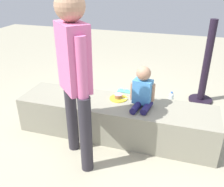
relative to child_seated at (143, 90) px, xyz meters
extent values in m
plane|color=#A59F86|center=(-0.32, -0.01, -0.66)|extent=(12.00, 12.00, 0.00)
cube|color=gray|center=(-0.32, -0.01, -0.43)|extent=(2.38, 0.58, 0.44)
cylinder|color=#201C53|center=(-0.04, -0.10, -0.18)|extent=(0.11, 0.26, 0.08)
cylinder|color=#201C53|center=(0.07, -0.08, -0.18)|extent=(0.11, 0.26, 0.08)
cube|color=#4693D9|center=(0.00, 0.02, -0.03)|extent=(0.23, 0.16, 0.28)
sphere|color=tan|center=(0.00, 0.02, 0.19)|extent=(0.16, 0.16, 0.16)
cylinder|color=tan|center=(-0.12, 0.00, -0.04)|extent=(0.05, 0.05, 0.21)
cylinder|color=tan|center=(0.11, 0.04, -0.04)|extent=(0.05, 0.05, 0.21)
cylinder|color=#2C2931|center=(-0.42, -0.69, -0.24)|extent=(0.12, 0.12, 0.83)
cylinder|color=#2C2931|center=(-0.70, -0.42, -0.24)|extent=(0.12, 0.12, 0.83)
cube|color=#D7659C|center=(-0.56, -0.55, 0.49)|extent=(0.40, 0.40, 0.63)
sphere|color=tan|center=(-0.56, -0.55, 0.94)|extent=(0.26, 0.26, 0.26)
cylinder|color=#D7659C|center=(-0.42, -0.68, 0.43)|extent=(0.10, 0.10, 0.60)
cylinder|color=#D7659C|center=(-0.69, -0.42, 0.43)|extent=(0.10, 0.10, 0.60)
cylinder|color=yellow|center=(-0.31, 0.10, -0.21)|extent=(0.22, 0.22, 0.01)
cylinder|color=olive|center=(-0.31, 0.10, -0.18)|extent=(0.10, 0.10, 0.05)
cylinder|color=pink|center=(-0.31, 0.10, -0.15)|extent=(0.10, 0.10, 0.01)
cube|color=silver|center=(-0.25, 0.09, -0.20)|extent=(0.11, 0.04, 0.00)
cube|color=#59C6B2|center=(-0.40, 0.76, -0.54)|extent=(0.20, 0.11, 0.24)
torus|color=white|center=(-0.45, 0.76, -0.42)|extent=(0.08, 0.01, 0.08)
torus|color=white|center=(-0.36, 0.76, -0.42)|extent=(0.08, 0.01, 0.08)
cylinder|color=black|center=(0.73, 1.24, -0.64)|extent=(0.36, 0.36, 0.04)
cylinder|color=black|center=(0.73, 1.24, 0.00)|extent=(0.11, 0.11, 1.23)
cylinder|color=silver|center=(0.29, 1.04, -0.58)|extent=(0.08, 0.08, 0.15)
cone|color=silver|center=(0.29, 1.04, -0.50)|extent=(0.07, 0.07, 0.03)
cylinder|color=blue|center=(0.29, 1.04, -0.48)|extent=(0.03, 0.03, 0.01)
cube|color=white|center=(0.05, 0.51, -0.61)|extent=(0.30, 0.30, 0.10)
cube|color=black|center=(-1.04, 0.59, -0.55)|extent=(0.31, 0.10, 0.22)
torus|color=black|center=(-1.04, 0.59, -0.44)|extent=(0.23, 0.01, 0.23)
cube|color=brown|center=(-1.35, 0.94, -0.53)|extent=(0.27, 0.12, 0.26)
torus|color=brown|center=(-1.35, 0.94, -0.40)|extent=(0.20, 0.01, 0.20)
camera|label=1|loc=(0.41, -2.49, 1.18)|focal=39.29mm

